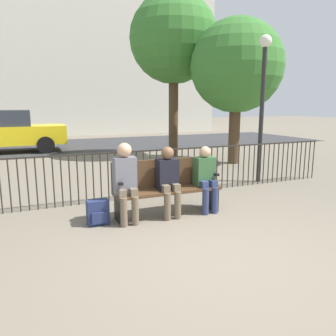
# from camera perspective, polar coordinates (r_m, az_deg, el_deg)

# --- Properties ---
(ground_plane) EXTENTS (80.00, 80.00, 0.00)m
(ground_plane) POSITION_cam_1_polar(r_m,az_deg,el_deg) (4.18, 9.28, -14.86)
(ground_plane) COLOR #706656
(park_bench) EXTENTS (1.79, 0.45, 0.92)m
(park_bench) POSITION_cam_1_polar(r_m,az_deg,el_deg) (5.45, -0.33, -3.00)
(park_bench) COLOR #4C331E
(park_bench) RESTS_ON ground
(seated_person_0) EXTENTS (0.34, 0.39, 1.25)m
(seated_person_0) POSITION_cam_1_polar(r_m,az_deg,el_deg) (5.05, -7.41, -1.81)
(seated_person_0) COLOR brown
(seated_person_0) RESTS_ON ground
(seated_person_1) EXTENTS (0.34, 0.39, 1.15)m
(seated_person_1) POSITION_cam_1_polar(r_m,az_deg,el_deg) (5.29, 0.07, -1.73)
(seated_person_1) COLOR brown
(seated_person_1) RESTS_ON ground
(seated_person_2) EXTENTS (0.34, 0.39, 1.12)m
(seated_person_2) POSITION_cam_1_polar(r_m,az_deg,el_deg) (5.60, 6.58, -1.32)
(seated_person_2) COLOR navy
(seated_person_2) RESTS_ON ground
(backpack) EXTENTS (0.33, 0.23, 0.38)m
(backpack) POSITION_cam_1_polar(r_m,az_deg,el_deg) (5.17, -12.10, -7.58)
(backpack) COLOR navy
(backpack) RESTS_ON ground
(fence_railing) EXTENTS (9.01, 0.03, 0.95)m
(fence_railing) POSITION_cam_1_polar(r_m,az_deg,el_deg) (6.43, -4.28, -0.30)
(fence_railing) COLOR #2D2823
(fence_railing) RESTS_ON ground
(tree_0) EXTENTS (2.78, 2.78, 4.35)m
(tree_0) POSITION_cam_1_polar(r_m,az_deg,el_deg) (10.47, 11.88, 16.90)
(tree_0) COLOR #4C3823
(tree_0) RESTS_ON ground
(tree_1) EXTENTS (3.01, 3.01, 5.54)m
(tree_1) POSITION_cam_1_polar(r_m,az_deg,el_deg) (11.97, 0.99, 21.47)
(tree_1) COLOR #4C3823
(tree_1) RESTS_ON ground
(lamp_post) EXTENTS (0.28, 0.28, 3.34)m
(lamp_post) POSITION_cam_1_polar(r_m,az_deg,el_deg) (7.99, 16.22, 13.60)
(lamp_post) COLOR black
(lamp_post) RESTS_ON ground
(street_surface) EXTENTS (24.00, 6.00, 0.01)m
(street_surface) POSITION_cam_1_polar(r_m,az_deg,el_deg) (15.39, -15.49, 3.79)
(street_surface) COLOR #333335
(street_surface) RESTS_ON ground
(parked_car_0) EXTENTS (4.20, 1.94, 1.62)m
(parked_car_0) POSITION_cam_1_polar(r_m,az_deg,el_deg) (14.05, -26.55, 5.84)
(parked_car_0) COLOR yellow
(parked_car_0) RESTS_ON ground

